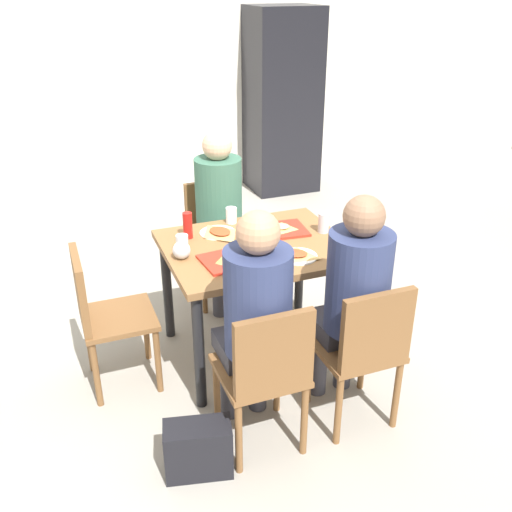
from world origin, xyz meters
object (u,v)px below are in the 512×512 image
(plastic_cup_b, at_px, (286,262))
(pizza_slice_a, at_px, (235,259))
(chair_near_right, at_px, (364,346))
(paper_plate_near_edge, at_px, (298,256))
(chair_left_end, at_px, (102,311))
(paper_plate_center, at_px, (218,233))
(pizza_slice_b, at_px, (280,227))
(soda_can, at_px, (324,223))
(plastic_cup_a, at_px, (231,215))
(condiment_bottle, at_px, (188,225))
(chair_near_left, at_px, (266,370))
(chair_far_side, at_px, (215,232))
(person_in_red, at_px, (255,310))
(tray_red_far, at_px, (277,230))
(handbag, at_px, (198,449))
(foil_bundle, at_px, (182,250))
(main_table, at_px, (256,260))
(pizza_slice_c, at_px, (220,232))
(tray_red_near, at_px, (235,259))
(pizza_slice_d, at_px, (293,254))
(person_far_side, at_px, (221,206))
(plastic_cup_c, at_px, (182,243))
(drink_fridge, at_px, (282,102))
(person_in_brown_jacket, at_px, (354,290))

(plastic_cup_b, bearing_deg, pizza_slice_a, 139.46)
(chair_near_right, relative_size, paper_plate_near_edge, 3.86)
(chair_left_end, distance_m, paper_plate_center, 0.83)
(pizza_slice_b, distance_m, soda_can, 0.26)
(plastic_cup_a, xyz_separation_m, condiment_bottle, (-0.32, -0.13, 0.03))
(chair_near_left, distance_m, chair_far_side, 1.65)
(paper_plate_near_edge, distance_m, condiment_bottle, 0.69)
(person_in_red, bearing_deg, soda_can, 44.27)
(tray_red_far, xyz_separation_m, handbag, (-0.80, -0.96, -0.62))
(chair_near_right, xyz_separation_m, chair_far_side, (-0.26, 1.63, 0.00))
(foil_bundle, bearing_deg, chair_near_right, -48.00)
(main_table, xyz_separation_m, chair_far_side, (0.00, 0.81, -0.15))
(tray_red_far, bearing_deg, condiment_bottle, 168.50)
(person_in_red, xyz_separation_m, handbag, (-0.35, -0.16, -0.60))
(pizza_slice_c, bearing_deg, chair_near_left, -96.25)
(soda_can, bearing_deg, chair_near_right, -102.48)
(tray_red_near, bearing_deg, paper_plate_center, 86.10)
(foil_bundle, bearing_deg, paper_plate_center, 41.61)
(foil_bundle, bearing_deg, pizza_slice_d, -19.17)
(chair_left_end, height_order, person_far_side, person_far_side)
(paper_plate_center, xyz_separation_m, paper_plate_near_edge, (0.32, -0.47, 0.00))
(tray_red_near, bearing_deg, plastic_cup_a, 72.93)
(pizza_slice_d, xyz_separation_m, foil_bundle, (-0.59, 0.20, 0.03))
(pizza_slice_a, bearing_deg, paper_plate_near_edge, -9.14)
(pizza_slice_c, bearing_deg, pizza_slice_a, -95.58)
(paper_plate_center, distance_m, foil_bundle, 0.39)
(pizza_slice_b, relative_size, pizza_slice_c, 0.83)
(main_table, relative_size, plastic_cup_c, 10.57)
(person_far_side, xyz_separation_m, tray_red_near, (-0.19, -0.82, 0.01))
(pizza_slice_a, xyz_separation_m, soda_can, (0.64, 0.20, 0.04))
(chair_left_end, distance_m, drink_fridge, 3.70)
(chair_far_side, xyz_separation_m, paper_plate_center, (-0.16, -0.58, 0.26))
(person_in_brown_jacket, bearing_deg, person_in_red, 180.00)
(plastic_cup_b, height_order, handbag, plastic_cup_b)
(paper_plate_center, xyz_separation_m, plastic_cup_a, (0.13, 0.13, 0.05))
(pizza_slice_d, bearing_deg, paper_plate_center, 122.54)
(foil_bundle, bearing_deg, tray_red_far, 13.36)
(foil_bundle, bearing_deg, plastic_cup_b, -35.89)
(person_far_side, relative_size, plastic_cup_c, 12.59)
(handbag, bearing_deg, paper_plate_near_edge, 37.53)
(chair_far_side, height_order, person_in_brown_jacket, person_in_brown_jacket)
(person_far_side, height_order, tray_red_far, person_far_side)
(pizza_slice_d, bearing_deg, chair_left_end, 167.89)
(chair_left_end, height_order, plastic_cup_c, same)
(chair_near_right, xyz_separation_m, pizza_slice_b, (-0.05, 0.95, 0.28))
(paper_plate_near_edge, distance_m, handbag, 1.15)
(plastic_cup_c, distance_m, handbag, 1.13)
(plastic_cup_b, bearing_deg, pizza_slice_c, 107.18)
(paper_plate_near_edge, xyz_separation_m, pizza_slice_d, (-0.02, 0.01, 0.01))
(chair_near_right, bearing_deg, paper_plate_center, 111.92)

